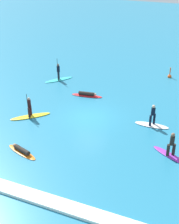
% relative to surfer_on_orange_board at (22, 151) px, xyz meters
% --- Properties ---
extents(ground_plane, '(120.00, 120.00, 0.00)m').
position_rel_surfer_on_orange_board_xyz_m(ground_plane, '(2.33, 6.20, -0.15)').
color(ground_plane, teal).
rests_on(ground_plane, ground).
extents(surfer_on_orange_board, '(2.70, 1.34, 0.40)m').
position_rel_surfer_on_orange_board_xyz_m(surfer_on_orange_board, '(0.00, 0.00, 0.00)').
color(surfer_on_orange_board, orange).
rests_on(surfer_on_orange_board, ground_plane).
extents(surfer_on_purple_board, '(2.70, 1.81, 1.78)m').
position_rel_surfer_on_orange_board_xyz_m(surfer_on_purple_board, '(9.24, 3.46, 0.33)').
color(surfer_on_purple_board, purple).
rests_on(surfer_on_purple_board, ground_plane).
extents(surfer_on_teal_board, '(2.42, 2.88, 2.38)m').
position_rel_surfer_on_orange_board_xyz_m(surfer_on_teal_board, '(-3.66, 12.26, 0.26)').
color(surfer_on_teal_board, '#33C6CC').
rests_on(surfer_on_teal_board, ground_plane).
extents(surfer_on_red_board, '(2.93, 1.05, 0.42)m').
position_rel_surfer_on_orange_board_xyz_m(surfer_on_red_board, '(0.55, 9.83, -0.00)').
color(surfer_on_red_board, red).
rests_on(surfer_on_red_board, ground_plane).
extents(surfer_on_white_board, '(2.63, 0.81, 1.78)m').
position_rel_surfer_on_orange_board_xyz_m(surfer_on_white_board, '(7.25, 6.86, 0.28)').
color(surfer_on_white_board, white).
rests_on(surfer_on_white_board, ground_plane).
extents(surfer_on_yellow_board, '(2.82, 2.72, 2.06)m').
position_rel_surfer_on_orange_board_xyz_m(surfer_on_yellow_board, '(-2.12, 4.43, 0.20)').
color(surfer_on_yellow_board, yellow).
rests_on(surfer_on_yellow_board, ground_plane).
extents(marker_buoy, '(0.41, 0.41, 1.20)m').
position_rel_surfer_on_orange_board_xyz_m(marker_buoy, '(6.75, 17.44, 0.01)').
color(marker_buoy, '#E55119').
rests_on(marker_buoy, ground_plane).
extents(wave_crest, '(19.38, 0.90, 0.18)m').
position_rel_surfer_on_orange_board_xyz_m(wave_crest, '(2.33, -3.32, -0.06)').
color(wave_crest, white).
rests_on(wave_crest, ground_plane).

